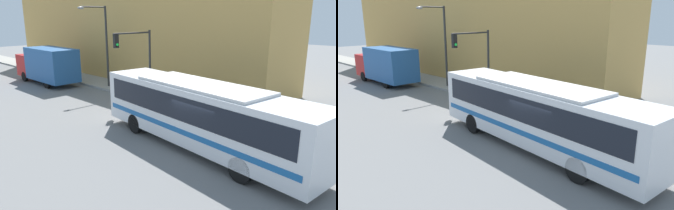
# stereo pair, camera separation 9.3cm
# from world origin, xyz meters

# --- Properties ---
(ground_plane) EXTENTS (120.00, 120.00, 0.00)m
(ground_plane) POSITION_xyz_m (0.00, 0.00, 0.00)
(ground_plane) COLOR slate
(sidewalk) EXTENTS (2.85, 70.00, 0.17)m
(sidewalk) POSITION_xyz_m (5.92, 20.00, 0.08)
(sidewalk) COLOR gray
(sidewalk) RESTS_ON ground_plane
(building_facade) EXTENTS (6.00, 33.63, 10.24)m
(building_facade) POSITION_xyz_m (10.35, 17.82, 5.12)
(building_facade) COLOR tan
(building_facade) RESTS_ON ground_plane
(city_bus) EXTENTS (3.87, 12.11, 3.12)m
(city_bus) POSITION_xyz_m (0.34, 0.58, 1.81)
(city_bus) COLOR silver
(city_bus) RESTS_ON ground_plane
(delivery_truck) EXTENTS (2.50, 7.51, 3.25)m
(delivery_truck) POSITION_xyz_m (2.70, 19.89, 1.75)
(delivery_truck) COLOR #265999
(delivery_truck) RESTS_ON ground_plane
(fire_hydrant) EXTENTS (0.21, 0.29, 0.70)m
(fire_hydrant) POSITION_xyz_m (5.10, 2.72, 0.52)
(fire_hydrant) COLOR #999999
(fire_hydrant) RESTS_ON sidewalk
(traffic_light_pole) EXTENTS (3.28, 0.35, 4.85)m
(traffic_light_pole) POSITION_xyz_m (4.07, 9.14, 3.53)
(traffic_light_pole) COLOR #2D2D2D
(traffic_light_pole) RESTS_ON sidewalk
(parking_meter) EXTENTS (0.14, 0.14, 1.22)m
(parking_meter) POSITION_xyz_m (5.10, 8.15, 1.00)
(parking_meter) COLOR #2D2D2D
(parking_meter) RESTS_ON sidewalk
(street_lamp) EXTENTS (2.62, 0.28, 6.58)m
(street_lamp) POSITION_xyz_m (4.98, 14.44, 4.13)
(street_lamp) COLOR #2D2D2D
(street_lamp) RESTS_ON sidewalk
(pedestrian_near_corner) EXTENTS (0.34, 0.34, 1.69)m
(pedestrian_near_corner) POSITION_xyz_m (6.18, 5.02, 1.03)
(pedestrian_near_corner) COLOR slate
(pedestrian_near_corner) RESTS_ON sidewalk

